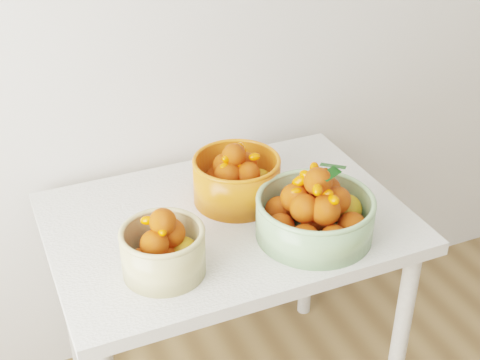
# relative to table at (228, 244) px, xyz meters

# --- Properties ---
(table) EXTENTS (1.00, 0.70, 0.75)m
(table) POSITION_rel_table_xyz_m (0.00, 0.00, 0.00)
(table) COLOR silver
(table) RESTS_ON ground
(bowl_cream) EXTENTS (0.26, 0.26, 0.18)m
(bowl_cream) POSITION_rel_table_xyz_m (-0.24, -0.16, 0.17)
(bowl_cream) COLOR tan
(bowl_cream) RESTS_ON table
(bowl_green) EXTENTS (0.40, 0.40, 0.21)m
(bowl_green) POSITION_rel_table_xyz_m (0.18, -0.17, 0.17)
(bowl_green) COLOR #84AC76
(bowl_green) RESTS_ON table
(bowl_orange) EXTENTS (0.31, 0.31, 0.18)m
(bowl_orange) POSITION_rel_table_xyz_m (0.06, 0.08, 0.17)
(bowl_orange) COLOR orange
(bowl_orange) RESTS_ON table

